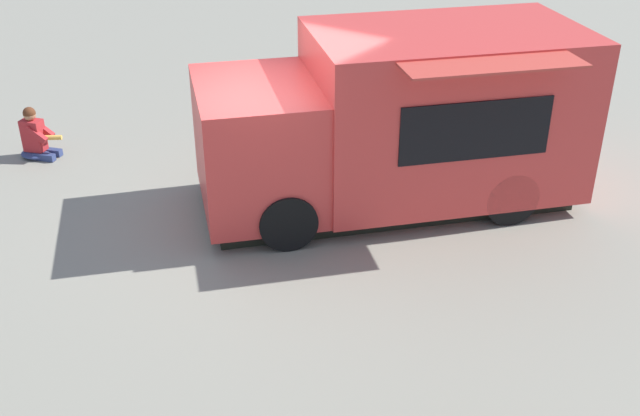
% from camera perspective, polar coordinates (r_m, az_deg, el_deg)
% --- Properties ---
extents(ground_plane, '(40.00, 40.00, 0.00)m').
position_cam_1_polar(ground_plane, '(10.64, -4.52, -0.70)').
color(ground_plane, gray).
extents(food_truck, '(5.15, 5.36, 2.45)m').
position_cam_1_polar(food_truck, '(10.67, 5.95, 6.29)').
color(food_truck, '#D23A36').
rests_on(food_truck, ground_plane).
extents(person_customer, '(0.77, 0.59, 0.85)m').
position_cam_1_polar(person_customer, '(13.11, -20.51, 4.91)').
color(person_customer, navy).
rests_on(person_customer, ground_plane).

